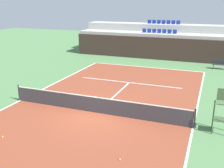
% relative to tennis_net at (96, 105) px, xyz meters
% --- Properties ---
extents(ground_plane, '(80.00, 80.00, 0.00)m').
position_rel_tennis_net_xyz_m(ground_plane, '(0.00, 0.00, -0.51)').
color(ground_plane, '#477042').
extents(court_surface, '(11.00, 24.00, 0.01)m').
position_rel_tennis_net_xyz_m(court_surface, '(0.00, 0.00, -0.50)').
color(court_surface, brown).
rests_on(court_surface, ground_plane).
extents(baseline_far, '(11.00, 0.10, 0.00)m').
position_rel_tennis_net_xyz_m(baseline_far, '(0.00, 11.95, -0.50)').
color(baseline_far, white).
rests_on(baseline_far, court_surface).
extents(sideline_left, '(0.10, 24.00, 0.00)m').
position_rel_tennis_net_xyz_m(sideline_left, '(-5.45, 0.00, -0.50)').
color(sideline_left, white).
rests_on(sideline_left, court_surface).
extents(sideline_right, '(0.10, 24.00, 0.00)m').
position_rel_tennis_net_xyz_m(sideline_right, '(5.45, 0.00, -0.50)').
color(sideline_right, white).
rests_on(sideline_right, court_surface).
extents(service_line_far, '(8.26, 0.10, 0.00)m').
position_rel_tennis_net_xyz_m(service_line_far, '(0.00, 6.40, -0.50)').
color(service_line_far, white).
rests_on(service_line_far, court_surface).
extents(centre_service_line, '(0.10, 6.40, 0.00)m').
position_rel_tennis_net_xyz_m(centre_service_line, '(0.00, 3.20, -0.50)').
color(centre_service_line, white).
rests_on(centre_service_line, court_surface).
extents(back_wall, '(19.01, 0.30, 2.44)m').
position_rel_tennis_net_xyz_m(back_wall, '(0.00, 15.97, 0.71)').
color(back_wall, '#33231E').
rests_on(back_wall, ground_plane).
extents(stands_tier_lower, '(19.01, 2.40, 2.77)m').
position_rel_tennis_net_xyz_m(stands_tier_lower, '(0.00, 17.32, 0.88)').
color(stands_tier_lower, '#9E9E99').
rests_on(stands_tier_lower, ground_plane).
extents(stands_tier_upper, '(19.01, 2.40, 3.61)m').
position_rel_tennis_net_xyz_m(stands_tier_upper, '(0.00, 19.72, 1.30)').
color(stands_tier_upper, '#9E9E99').
rests_on(stands_tier_upper, ground_plane).
extents(seating_row_lower, '(3.94, 0.44, 0.44)m').
position_rel_tennis_net_xyz_m(seating_row_lower, '(0.00, 17.42, 2.39)').
color(seating_row_lower, navy).
rests_on(seating_row_lower, stands_tier_lower).
extents(seating_row_upper, '(3.94, 0.44, 0.44)m').
position_rel_tennis_net_xyz_m(seating_row_upper, '(0.00, 19.82, 3.22)').
color(seating_row_upper, navy).
rests_on(seating_row_upper, stands_tier_upper).
extents(tennis_net, '(11.08, 0.08, 1.07)m').
position_rel_tennis_net_xyz_m(tennis_net, '(0.00, 0.00, 0.00)').
color(tennis_net, black).
rests_on(tennis_net, court_surface).
extents(umpire_chair, '(0.76, 0.66, 2.20)m').
position_rel_tennis_net_xyz_m(umpire_chair, '(6.70, 0.06, 0.68)').
color(umpire_chair, '#334C2D').
rests_on(umpire_chair, ground_plane).
extents(player_bench, '(1.50, 0.40, 0.85)m').
position_rel_tennis_net_xyz_m(player_bench, '(6.76, 13.81, -0.00)').
color(player_bench, '#232328').
rests_on(player_bench, ground_plane).
extents(tennis_ball_0, '(0.07, 0.07, 0.07)m').
position_rel_tennis_net_xyz_m(tennis_ball_0, '(-2.94, -4.31, -0.47)').
color(tennis_ball_0, '#CCE033').
rests_on(tennis_ball_0, court_surface).
extents(tennis_ball_2, '(0.07, 0.07, 0.07)m').
position_rel_tennis_net_xyz_m(tennis_ball_2, '(2.92, -4.06, -0.47)').
color(tennis_ball_2, '#CCE033').
rests_on(tennis_ball_2, court_surface).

